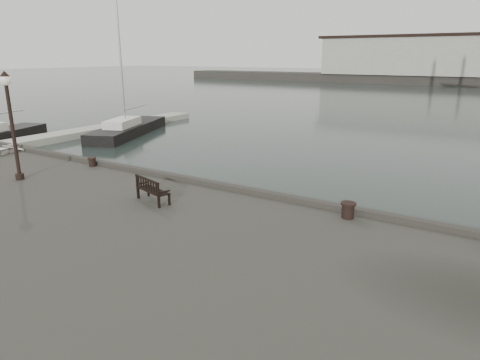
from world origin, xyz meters
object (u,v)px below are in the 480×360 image
object	(u,v)px
lamp_post	(10,111)
yacht_c	(129,131)
bollard_left	(92,162)
bollard_right	(348,210)
bench	(153,194)

from	to	relation	value
lamp_post	yacht_c	world-z (taller)	yacht_c
bollard_left	yacht_c	xyz separation A→B (m)	(-11.02, 12.56, -1.51)
bollard_right	lamp_post	size ratio (longest dim) A/B	0.12
yacht_c	lamp_post	bearing A→B (deg)	-78.08
bollard_right	lamp_post	world-z (taller)	lamp_post
bench	yacht_c	size ratio (longest dim) A/B	0.11
bollard_left	bollard_right	distance (m)	11.26
bollard_left	yacht_c	world-z (taller)	yacht_c
bench	bollard_left	bearing A→B (deg)	174.68
bench	yacht_c	bearing A→B (deg)	153.88
bench	yacht_c	distance (m)	22.07
bollard_right	lamp_post	distance (m)	12.50
bollard_left	bollard_right	size ratio (longest dim) A/B	0.81
bench	lamp_post	distance (m)	6.62
bollard_left	bollard_right	xyz separation A→B (m)	(11.25, -0.12, 0.04)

